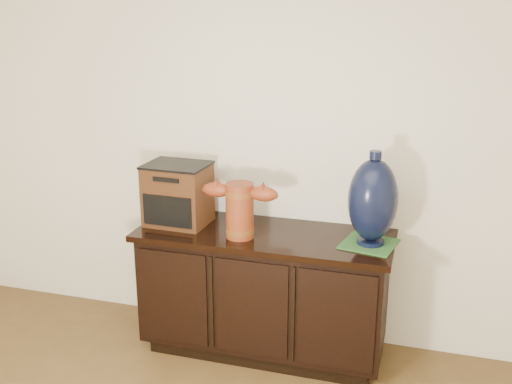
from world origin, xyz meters
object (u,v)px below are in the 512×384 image
(tv_radio, at_px, (178,194))
(spray_can, at_px, (234,202))
(terracotta_vessel, at_px, (240,207))
(sideboard, at_px, (264,291))
(lamp_base, at_px, (373,201))

(tv_radio, distance_m, spray_can, 0.35)
(terracotta_vessel, relative_size, tv_radio, 1.17)
(sideboard, xyz_separation_m, tv_radio, (-0.53, 0.01, 0.55))
(sideboard, distance_m, tv_radio, 0.76)
(terracotta_vessel, distance_m, tv_radio, 0.43)
(tv_radio, relative_size, lamp_base, 0.73)
(sideboard, relative_size, tv_radio, 3.93)
(sideboard, xyz_separation_m, spray_can, (-0.25, 0.21, 0.46))
(sideboard, bearing_deg, lamp_base, -1.19)
(lamp_base, bearing_deg, spray_can, 165.48)
(sideboard, distance_m, spray_can, 0.57)
(terracotta_vessel, xyz_separation_m, lamp_base, (0.71, 0.09, 0.08))
(sideboard, height_order, lamp_base, lamp_base)
(terracotta_vessel, distance_m, spray_can, 0.35)
(terracotta_vessel, height_order, tv_radio, tv_radio)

